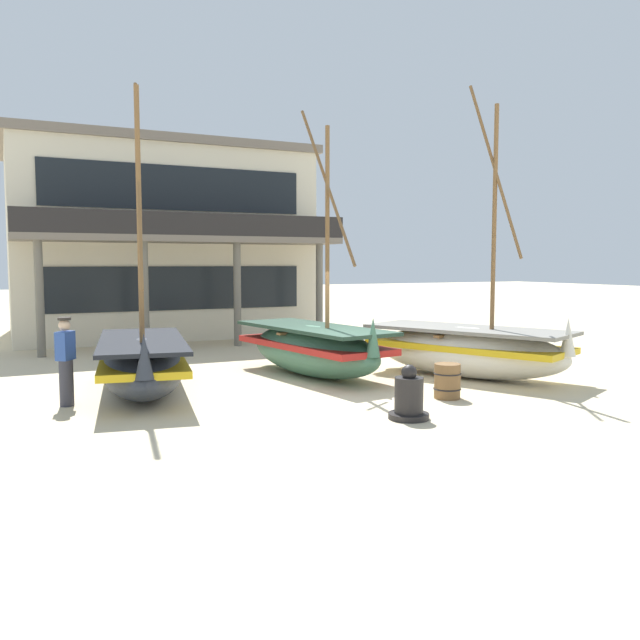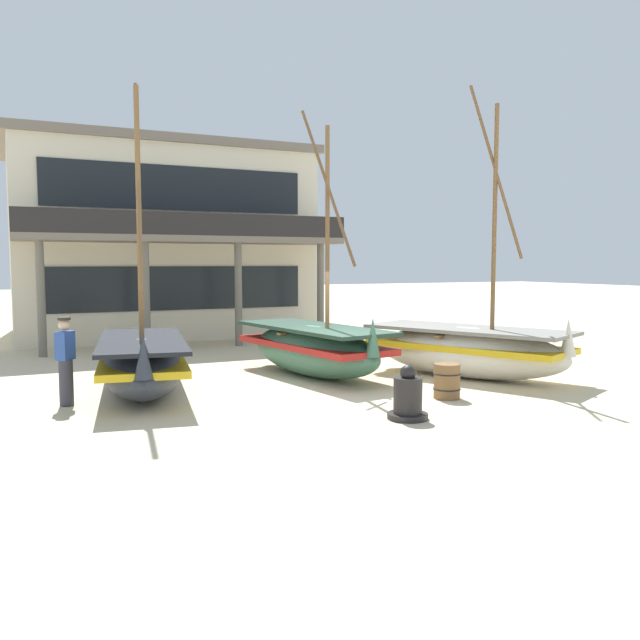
{
  "view_description": "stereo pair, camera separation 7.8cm",
  "coord_description": "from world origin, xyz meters",
  "px_view_note": "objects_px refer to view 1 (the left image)",
  "views": [
    {
      "loc": [
        -6.47,
        -12.42,
        2.71
      ],
      "look_at": [
        0.0,
        1.0,
        1.4
      ],
      "focal_mm": 36.83,
      "sensor_mm": 36.0,
      "label": 1
    },
    {
      "loc": [
        -6.4,
        -12.45,
        2.71
      ],
      "look_at": [
        0.0,
        1.0,
        1.4
      ],
      "focal_mm": 36.83,
      "sensor_mm": 36.0,
      "label": 2
    }
  ],
  "objects_px": {
    "fishing_boat_near_left": "(468,349)",
    "wooden_barrel": "(447,381)",
    "fisherman_by_hull": "(66,362)",
    "fishing_boat_far_right": "(142,363)",
    "fishing_boat_centre_large": "(314,348)",
    "harbor_building_main": "(156,242)",
    "capstan_winch": "(409,398)"
  },
  "relations": [
    {
      "from": "fishing_boat_near_left",
      "to": "wooden_barrel",
      "type": "bearing_deg",
      "value": -137.11
    },
    {
      "from": "fisherman_by_hull",
      "to": "fishing_boat_far_right",
      "type": "bearing_deg",
      "value": 18.68
    },
    {
      "from": "fisherman_by_hull",
      "to": "wooden_barrel",
      "type": "xyz_separation_m",
      "value": [
        6.91,
        -2.56,
        -0.48
      ]
    },
    {
      "from": "fishing_boat_centre_large",
      "to": "wooden_barrel",
      "type": "bearing_deg",
      "value": -70.26
    },
    {
      "from": "fishing_boat_centre_large",
      "to": "harbor_building_main",
      "type": "distance_m",
      "value": 11.83
    },
    {
      "from": "fishing_boat_near_left",
      "to": "harbor_building_main",
      "type": "height_order",
      "value": "harbor_building_main"
    },
    {
      "from": "fishing_boat_far_right",
      "to": "capstan_winch",
      "type": "relative_size",
      "value": 6.7
    },
    {
      "from": "fishing_boat_near_left",
      "to": "fishing_boat_far_right",
      "type": "relative_size",
      "value": 1.06
    },
    {
      "from": "fishing_boat_near_left",
      "to": "fisherman_by_hull",
      "type": "xyz_separation_m",
      "value": [
        -8.84,
        0.76,
        0.17
      ]
    },
    {
      "from": "fishing_boat_near_left",
      "to": "harbor_building_main",
      "type": "relative_size",
      "value": 0.63
    },
    {
      "from": "fishing_boat_centre_large",
      "to": "capstan_winch",
      "type": "distance_m",
      "value": 4.69
    },
    {
      "from": "fishing_boat_near_left",
      "to": "wooden_barrel",
      "type": "relative_size",
      "value": 9.64
    },
    {
      "from": "wooden_barrel",
      "to": "harbor_building_main",
      "type": "height_order",
      "value": "harbor_building_main"
    },
    {
      "from": "fishing_boat_centre_large",
      "to": "harbor_building_main",
      "type": "relative_size",
      "value": 0.59
    },
    {
      "from": "fishing_boat_near_left",
      "to": "fishing_boat_centre_large",
      "type": "relative_size",
      "value": 1.07
    },
    {
      "from": "fishing_boat_near_left",
      "to": "wooden_barrel",
      "type": "xyz_separation_m",
      "value": [
        -1.93,
        -1.8,
        -0.31
      ]
    },
    {
      "from": "capstan_winch",
      "to": "harbor_building_main",
      "type": "xyz_separation_m",
      "value": [
        -0.92,
        16.08,
        3.14
      ]
    },
    {
      "from": "capstan_winch",
      "to": "fishing_boat_centre_large",
      "type": "bearing_deg",
      "value": 85.48
    },
    {
      "from": "capstan_winch",
      "to": "harbor_building_main",
      "type": "relative_size",
      "value": 0.09
    },
    {
      "from": "capstan_winch",
      "to": "wooden_barrel",
      "type": "bearing_deg",
      "value": 34.05
    },
    {
      "from": "fishing_boat_far_right",
      "to": "harbor_building_main",
      "type": "relative_size",
      "value": 0.59
    },
    {
      "from": "fisherman_by_hull",
      "to": "harbor_building_main",
      "type": "bearing_deg",
      "value": 70.74
    },
    {
      "from": "fisherman_by_hull",
      "to": "harbor_building_main",
      "type": "height_order",
      "value": "harbor_building_main"
    },
    {
      "from": "fishing_boat_far_right",
      "to": "capstan_winch",
      "type": "xyz_separation_m",
      "value": [
        3.75,
        -4.18,
        -0.28
      ]
    },
    {
      "from": "fishing_boat_centre_large",
      "to": "wooden_barrel",
      "type": "relative_size",
      "value": 9.01
    },
    {
      "from": "wooden_barrel",
      "to": "fishing_boat_far_right",
      "type": "bearing_deg",
      "value": 150.37
    },
    {
      "from": "fishing_boat_far_right",
      "to": "harbor_building_main",
      "type": "bearing_deg",
      "value": 76.63
    },
    {
      "from": "wooden_barrel",
      "to": "harbor_building_main",
      "type": "xyz_separation_m",
      "value": [
        -2.57,
        14.97,
        3.16
      ]
    },
    {
      "from": "fishing_boat_far_right",
      "to": "capstan_winch",
      "type": "height_order",
      "value": "fishing_boat_far_right"
    },
    {
      "from": "fisherman_by_hull",
      "to": "capstan_winch",
      "type": "height_order",
      "value": "fisherman_by_hull"
    },
    {
      "from": "fisherman_by_hull",
      "to": "fishing_boat_near_left",
      "type": "bearing_deg",
      "value": -4.94
    },
    {
      "from": "capstan_winch",
      "to": "fishing_boat_far_right",
      "type": "bearing_deg",
      "value": 131.89
    }
  ]
}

